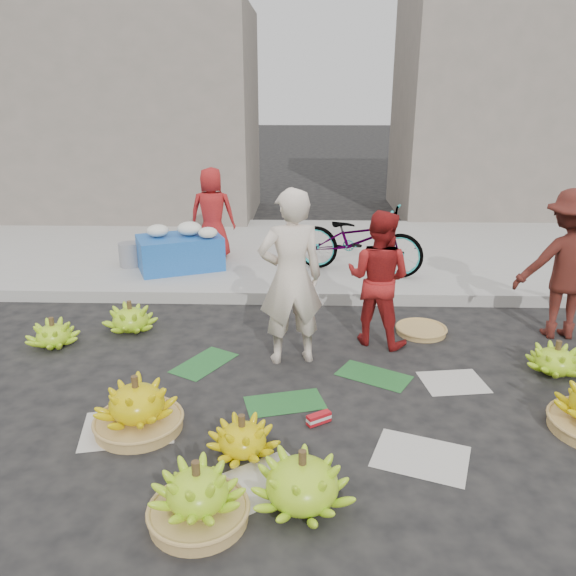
{
  "coord_description": "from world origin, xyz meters",
  "views": [
    {
      "loc": [
        0.05,
        -4.31,
        2.47
      ],
      "look_at": [
        -0.1,
        0.72,
        0.7
      ],
      "focal_mm": 35.0,
      "sensor_mm": 36.0,
      "label": 1
    }
  ],
  "objects_px": {
    "banana_bunch_0": "(137,407)",
    "flower_table": "(181,250)",
    "bicycle": "(358,239)",
    "vendor_cream": "(291,278)"
  },
  "relations": [
    {
      "from": "banana_bunch_0",
      "to": "flower_table",
      "type": "height_order",
      "value": "flower_table"
    },
    {
      "from": "banana_bunch_0",
      "to": "bicycle",
      "type": "distance_m",
      "value": 4.19
    },
    {
      "from": "vendor_cream",
      "to": "bicycle",
      "type": "bearing_deg",
      "value": -122.07
    },
    {
      "from": "banana_bunch_0",
      "to": "vendor_cream",
      "type": "height_order",
      "value": "vendor_cream"
    },
    {
      "from": "bicycle",
      "to": "vendor_cream",
      "type": "bearing_deg",
      "value": -179.65
    },
    {
      "from": "flower_table",
      "to": "vendor_cream",
      "type": "bearing_deg",
      "value": -80.55
    },
    {
      "from": "vendor_cream",
      "to": "bicycle",
      "type": "xyz_separation_m",
      "value": [
        0.85,
        2.44,
        -0.26
      ]
    },
    {
      "from": "flower_table",
      "to": "bicycle",
      "type": "xyz_separation_m",
      "value": [
        2.44,
        -0.09,
        0.2
      ]
    },
    {
      "from": "banana_bunch_0",
      "to": "flower_table",
      "type": "distance_m",
      "value": 3.79
    },
    {
      "from": "banana_bunch_0",
      "to": "flower_table",
      "type": "relative_size",
      "value": 0.53
    }
  ]
}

